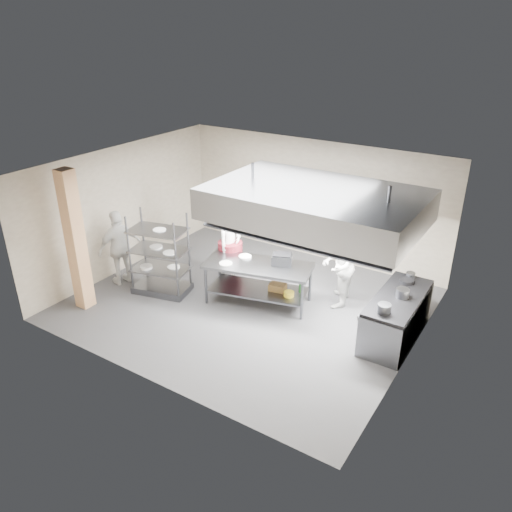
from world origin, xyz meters
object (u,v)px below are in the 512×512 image
Objects in this scene: pass_rack at (160,254)px; griddle at (282,259)px; chef_plating at (120,248)px; cooking_range at (396,318)px; chef_line at (338,265)px; island at (258,283)px; stockpot at (402,293)px; chef_head at (229,244)px.

griddle is at bearing 9.08° from pass_rack.
cooking_range is at bearing 118.73° from chef_plating.
chef_line is at bearing 5.24° from griddle.
island is 1.13× the size of cooking_range.
cooking_range is at bearing -8.67° from island.
chef_line is (-1.48, 0.55, 0.51)m from cooking_range.
island is at bearing 6.09° from pass_rack.
island is 9.25× the size of stockpot.
pass_rack reaches higher than cooking_range.
pass_rack is 0.92× the size of cooking_range.
cooking_range is (5.01, 1.04, -0.50)m from pass_rack.
chef_plating is 3.75m from griddle.
chef_plating reaches higher than cooking_range.
pass_rack is 1.57m from chef_head.
griddle is (-1.04, -0.55, 0.08)m from chef_line.
island is 2.94m from cooking_range.
chef_line reaches higher than stockpot.
island is at bearing -166.50° from griddle.
griddle is at bearing 21.64° from island.
pass_rack is at bearing -174.69° from island.
chef_head is at bearing -93.62° from chef_line.
griddle is at bearing 179.93° from stockpot.
chef_head is at bearing 144.74° from island.
island is 1.74m from chef_line.
island is at bearing 123.69° from chef_plating.
island is at bearing -73.92° from chef_line.
chef_plating is at bearing -83.23° from chef_line.
chef_plating is 6.23m from stockpot.
pass_rack is (-2.09, -0.75, 0.46)m from island.
chef_head is 8.09× the size of stockpot.
stockpot is (3.99, -0.09, -0.00)m from chef_head.
chef_line is 1.17m from griddle.
chef_plating is at bearing -168.83° from stockpot.
chef_head reaches higher than pass_rack.
chef_plating is (-1.05, -0.17, -0.04)m from pass_rack.
cooking_range is 1.07× the size of chef_line.
griddle is (-2.52, 0.00, 0.59)m from cooking_range.
island is at bearing -174.23° from cooking_range.
island is 1.23× the size of pass_rack.
griddle is at bearing -76.40° from chef_line.
pass_rack reaches higher than island.
chef_line is (3.53, 1.59, 0.01)m from pass_rack.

